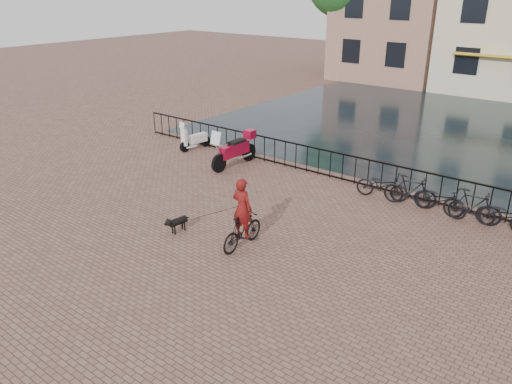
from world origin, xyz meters
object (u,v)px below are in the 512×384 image
Objects in this scene: motorcycle at (234,146)px; dog at (178,224)px; scooter at (195,134)px; cyclist at (242,218)px.

dog is at bearing -64.72° from motorcycle.
dog is 7.75m from scooter.
cyclist reaches higher than dog.
scooter is (-5.07, 5.84, 0.41)m from dog.
cyclist is 1.00× the size of motorcycle.
dog is 0.34× the size of motorcycle.
cyclist reaches higher than motorcycle.
scooter is at bearing 168.22° from motorcycle.
motorcycle is (-2.35, 5.22, 0.56)m from dog.
dog is 0.53× the size of scooter.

